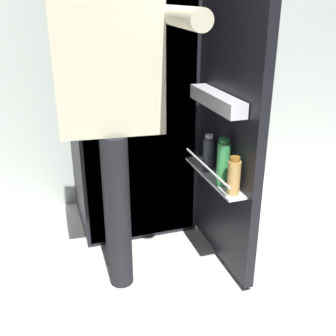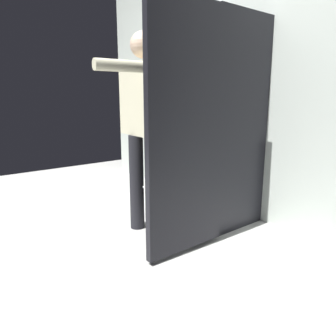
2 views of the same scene
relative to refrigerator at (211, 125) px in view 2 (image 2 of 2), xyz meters
name	(u,v)px [view 2 (image 2 of 2)]	position (x,y,z in m)	size (l,w,h in m)	color
ground_plane	(163,232)	(-0.03, -0.50, -0.87)	(5.95, 5.95, 0.00)	silver
kitchen_wall	(241,80)	(-0.03, 0.41, 0.39)	(4.40, 0.10, 2.51)	beige
refrigerator	(211,125)	(0.00, 0.00, 0.00)	(0.74, 1.26, 1.74)	black
person	(145,114)	(-0.23, -0.53, 0.10)	(0.55, 0.80, 1.61)	black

